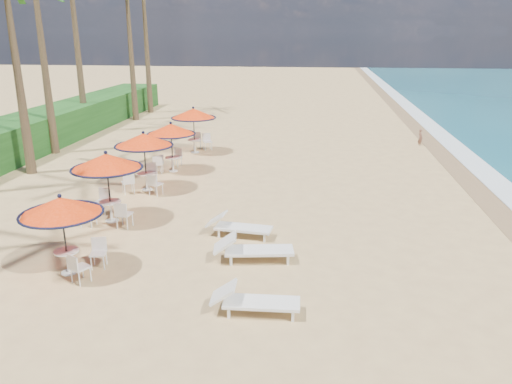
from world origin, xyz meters
TOP-DOWN VIEW (x-y plane):
  - ground at (0.00, 0.00)m, footprint 160.00×160.00m
  - foam_strip at (9.30, 10.00)m, footprint 1.20×140.00m
  - wetsand_band at (8.40, 10.00)m, footprint 1.40×140.00m
  - scrub_hedge at (-13.50, 11.00)m, footprint 3.00×40.00m
  - station_0 at (-4.56, 0.21)m, footprint 2.11×2.11m
  - station_1 at (-5.03, 3.94)m, footprint 2.33×2.33m
  - station_2 at (-4.97, 7.43)m, footprint 2.30×2.30m
  - station_3 at (-4.79, 10.32)m, footprint 2.18×2.24m
  - station_4 at (-4.59, 14.12)m, footprint 2.32×2.33m
  - lounger_near at (0.43, -1.16)m, footprint 2.03×0.70m
  - lounger_mid at (0.04, 1.52)m, footprint 2.28×1.01m
  - lounger_far at (-0.63, 3.22)m, footprint 2.10×0.87m
  - person at (7.44, 17.23)m, footprint 0.34×0.42m

SIDE VIEW (x-z plane):
  - ground at x=0.00m, z-range 0.00..0.00m
  - foam_strip at x=9.30m, z-range -0.02..0.02m
  - wetsand_band at x=8.40m, z-range -0.01..0.01m
  - lounger_near at x=0.43m, z-range -0.02..0.70m
  - lounger_far at x=-0.63m, z-range -0.02..0.71m
  - lounger_mid at x=0.04m, z-range -0.03..0.76m
  - person at x=7.44m, z-range 0.00..0.98m
  - scrub_hedge at x=-13.50m, z-range 0.00..1.80m
  - station_3 at x=-4.79m, z-range 0.53..2.80m
  - station_0 at x=-4.56m, z-range 0.58..2.78m
  - station_2 at x=-4.97m, z-range 0.56..2.96m
  - station_1 at x=-5.03m, z-range 0.56..2.99m
  - station_4 at x=-4.59m, z-range 0.63..3.05m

